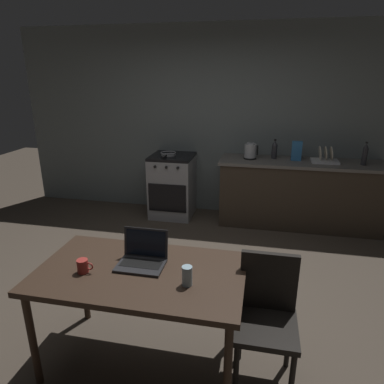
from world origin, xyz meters
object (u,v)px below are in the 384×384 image
object	(u,v)px
bottle	(365,154)
dining_table	(141,280)
coffee_mug	(83,266)
drinking_glass	(187,276)
cereal_box	(297,151)
dish_rack	(325,159)
chair	(267,312)
frying_pan	(168,154)
electric_kettle	(250,151)
stove_oven	(173,186)
bottle_b	(274,150)
laptop	(142,258)

from	to	relation	value
bottle	dining_table	bearing A→B (deg)	-126.82
coffee_mug	drinking_glass	world-z (taller)	drinking_glass
cereal_box	dish_rack	distance (m)	0.37
chair	frying_pan	world-z (taller)	frying_pan
bottle	cereal_box	world-z (taller)	bottle
coffee_mug	cereal_box	bearing A→B (deg)	61.49
chair	drinking_glass	world-z (taller)	chair
dining_table	bottle	bearing A→B (deg)	53.18
electric_kettle	frying_pan	world-z (taller)	electric_kettle
bottle	stove_oven	bearing A→B (deg)	178.92
electric_kettle	bottle_b	xyz separation A→B (m)	(0.32, 0.08, 0.02)
chair	dish_rack	world-z (taller)	dish_rack
stove_oven	cereal_box	bearing A→B (deg)	0.76
laptop	cereal_box	xyz separation A→B (m)	(1.21, 2.69, 0.24)
electric_kettle	dining_table	bearing A→B (deg)	-102.18
stove_oven	laptop	world-z (taller)	laptop
chair	bottle	size ratio (longest dim) A/B	3.02
bottle	electric_kettle	bearing A→B (deg)	177.99
stove_oven	electric_kettle	distance (m)	1.23
dining_table	dish_rack	bearing A→B (deg)	60.40
electric_kettle	drinking_glass	world-z (taller)	electric_kettle
dining_table	laptop	bearing A→B (deg)	97.58
coffee_mug	drinking_glass	size ratio (longest dim) A/B	0.88
chair	dish_rack	xyz separation A→B (m)	(0.71, 2.70, 0.44)
dining_table	dish_rack	size ratio (longest dim) A/B	4.11
stove_oven	bottle_b	bearing A→B (deg)	3.33
cereal_box	electric_kettle	bearing A→B (deg)	-178.10
drinking_glass	cereal_box	size ratio (longest dim) A/B	0.49
bottle_b	laptop	bearing A→B (deg)	-108.60
frying_pan	drinking_glass	distance (m)	2.96
bottle_b	dish_rack	bearing A→B (deg)	-7.03
bottle_b	stove_oven	bearing A→B (deg)	-176.67
bottle_b	dining_table	bearing A→B (deg)	-107.88
drinking_glass	cereal_box	bearing A→B (deg)	73.46
chair	bottle	world-z (taller)	bottle
cereal_box	laptop	bearing A→B (deg)	-114.24
electric_kettle	coffee_mug	size ratio (longest dim) A/B	1.95
dish_rack	electric_kettle	bearing A→B (deg)	-180.00
electric_kettle	bottle	xyz separation A→B (m)	(1.43, -0.05, 0.04)
stove_oven	dish_rack	xyz separation A→B (m)	(2.07, 0.00, 0.50)
chair	drinking_glass	distance (m)	0.61
bottle_b	bottle	bearing A→B (deg)	-6.69
laptop	dish_rack	xyz separation A→B (m)	(1.57, 2.67, 0.16)
bottle	frying_pan	distance (m)	2.58
dish_rack	bottle_b	size ratio (longest dim) A/B	1.28
bottle	dish_rack	size ratio (longest dim) A/B	0.87
electric_kettle	frying_pan	bearing A→B (deg)	-178.50
chair	bottle	bearing A→B (deg)	77.41
stove_oven	frying_pan	world-z (taller)	frying_pan
laptop	electric_kettle	size ratio (longest dim) A/B	1.46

